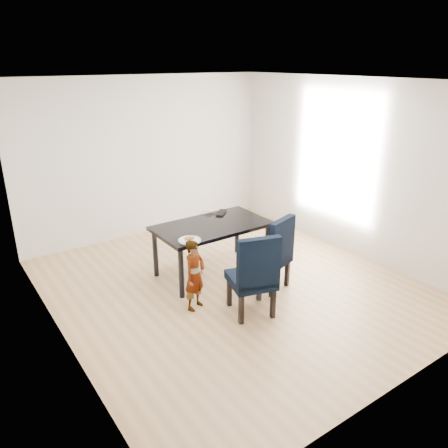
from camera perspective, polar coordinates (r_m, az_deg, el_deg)
floor at (r=6.09m, az=1.09°, el=-8.10°), size 4.50×5.00×0.01m
ceiling at (r=5.33m, az=1.30°, el=18.31°), size 4.50×5.00×0.01m
wall_back at (r=7.66m, az=-10.02°, el=8.55°), size 4.50×0.01×2.70m
wall_front at (r=3.95m, az=23.13°, el=-4.66°), size 4.50×0.01×2.70m
wall_left at (r=4.67m, az=-21.80°, el=-0.61°), size 0.01×5.00×2.70m
wall_right at (r=7.08m, az=16.22°, el=7.04°), size 0.01×5.00×2.70m
dining_table at (r=6.29m, az=-1.57°, el=-3.25°), size 1.60×0.90×0.75m
chair_left at (r=5.27m, az=3.57°, el=-6.37°), size 0.64×0.66×1.07m
chair_right at (r=5.86m, az=5.68°, el=-3.66°), size 0.63×0.64×1.04m
child at (r=5.39m, az=-3.84°, el=-6.68°), size 0.39×0.33×0.91m
plate at (r=5.61m, az=-4.51°, el=-2.13°), size 0.37×0.37×0.02m
sandwich at (r=5.58m, az=-4.54°, el=-1.80°), size 0.15×0.08×0.06m
laptop at (r=6.59m, az=-0.72°, el=1.53°), size 0.35×0.34×0.02m
cable_tangle at (r=6.51m, az=-1.83°, el=1.18°), size 0.18×0.18×0.01m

